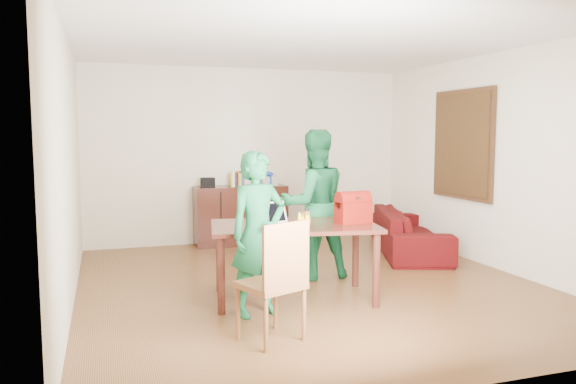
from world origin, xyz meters
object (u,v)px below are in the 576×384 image
object	(u,v)px
table	(294,234)
person_near	(258,234)
bottle	(307,219)
person_far	(314,204)
chair	(272,306)
sofa	(410,232)
red_bag	(353,210)
laptop	(280,222)

from	to	relation	value
table	person_near	world-z (taller)	person_near
bottle	person_near	bearing A→B (deg)	-174.44
person_near	person_far	bearing A→B (deg)	36.11
person_far	table	bearing A→B (deg)	57.08
chair	person_far	bearing A→B (deg)	37.96
table	sofa	world-z (taller)	table
table	bottle	size ratio (longest dim) A/B	8.95
sofa	chair	bearing A→B (deg)	152.80
table	red_bag	size ratio (longest dim) A/B	5.16
laptop	sofa	distance (m)	3.05
person_near	red_bag	world-z (taller)	person_near
red_bag	chair	bearing A→B (deg)	-145.99
person_near	sofa	size ratio (longest dim) A/B	0.74
table	person_far	world-z (taller)	person_far
person_near	bottle	world-z (taller)	person_near
sofa	bottle	bearing A→B (deg)	149.98
person_far	bottle	world-z (taller)	person_far
person_near	sofa	distance (m)	3.44
chair	red_bag	distance (m)	1.62
sofa	person_near	bearing A→B (deg)	145.19
laptop	sofa	world-z (taller)	laptop
person_near	laptop	world-z (taller)	person_near
person_far	laptop	bearing A→B (deg)	51.86
person_near	table	bearing A→B (deg)	24.22
chair	person_far	world-z (taller)	person_far
red_bag	table	bearing A→B (deg)	166.00
red_bag	sofa	distance (m)	2.48
chair	laptop	world-z (taller)	laptop
chair	person_far	distance (m)	2.18
person_far	sofa	xyz separation A→B (m)	(1.79, 0.86, -0.57)
person_near	bottle	size ratio (longest dim) A/B	7.65
laptop	bottle	world-z (taller)	laptop
laptop	red_bag	xyz separation A→B (m)	(0.78, -0.01, 0.08)
person_near	sofa	xyz separation A→B (m)	(2.77, 1.98, -0.47)
table	person_far	distance (m)	0.94
sofa	person_far	bearing A→B (deg)	135.20
chair	person_near	xyz separation A→B (m)	(0.07, 0.69, 0.48)
red_bag	sofa	size ratio (longest dim) A/B	0.17
person_near	bottle	bearing A→B (deg)	-7.23
chair	sofa	bearing A→B (deg)	21.33
person_far	bottle	size ratio (longest dim) A/B	8.67
bottle	sofa	bearing A→B (deg)	40.37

